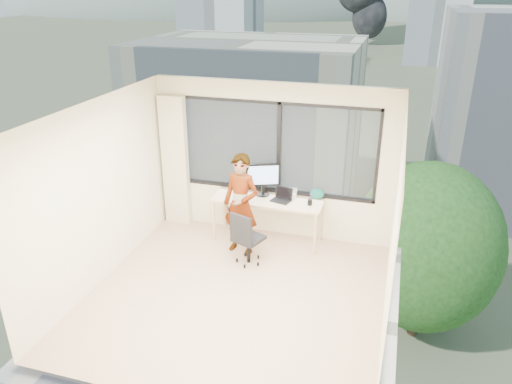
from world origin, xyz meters
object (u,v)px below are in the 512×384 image
at_px(handbag, 317,194).
at_px(desk, 267,220).
at_px(monitor, 263,179).
at_px(laptop, 281,196).
at_px(game_console, 287,193).
at_px(chair, 249,237).
at_px(person, 241,205).

bearing_deg(handbag, desk, -169.89).
xyz_separation_m(monitor, laptop, (0.35, -0.16, -0.18)).
height_order(game_console, handbag, handbag).
height_order(monitor, laptop, monitor).
distance_m(chair, handbag, 1.38).
distance_m(person, monitor, 0.68).
bearing_deg(game_console, desk, -142.49).
distance_m(monitor, game_console, 0.47).
height_order(desk, person, person).
relative_size(desk, person, 1.10).
bearing_deg(monitor, desk, -72.16).
height_order(person, laptop, person).
bearing_deg(person, chair, -41.94).
bearing_deg(monitor, handbag, -15.72).
bearing_deg(desk, laptop, -4.55).
distance_m(chair, game_console, 1.15).
relative_size(chair, handbag, 3.77).
relative_size(desk, laptop, 5.62).
bearing_deg(chair, desk, 104.71).
distance_m(desk, chair, 0.79).
distance_m(person, handbag, 1.28).
relative_size(chair, person, 0.55).
height_order(chair, handbag, handbag).
distance_m(person, laptop, 0.70).
bearing_deg(person, desk, 70.87).
xyz_separation_m(desk, handbag, (0.77, 0.23, 0.47)).
bearing_deg(desk, person, -121.92).
bearing_deg(monitor, laptop, -46.47).
xyz_separation_m(desk, game_console, (0.27, 0.26, 0.41)).
bearing_deg(desk, monitor, 129.45).
bearing_deg(chair, laptop, 88.52).
height_order(monitor, game_console, monitor).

